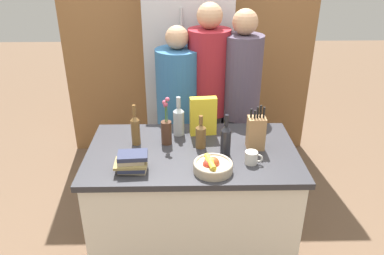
% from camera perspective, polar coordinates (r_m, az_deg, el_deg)
% --- Properties ---
extents(ground_plane, '(14.00, 14.00, 0.00)m').
position_cam_1_polar(ground_plane, '(3.06, 0.04, -18.20)').
color(ground_plane, brown).
extents(kitchen_island, '(1.41, 0.83, 0.89)m').
position_cam_1_polar(kitchen_island, '(2.77, 0.04, -11.53)').
color(kitchen_island, silver).
rests_on(kitchen_island, ground_plane).
extents(back_wall_wood, '(2.61, 0.12, 2.60)m').
position_cam_1_polar(back_wall_wood, '(3.98, -0.48, 13.94)').
color(back_wall_wood, olive).
rests_on(back_wall_wood, ground_plane).
extents(refrigerator, '(0.79, 0.62, 2.02)m').
position_cam_1_polar(refrigerator, '(3.71, -0.57, 8.40)').
color(refrigerator, '#B7B7BC').
rests_on(refrigerator, ground_plane).
extents(fruit_bowl, '(0.24, 0.24, 0.10)m').
position_cam_1_polar(fruit_bowl, '(2.28, 3.16, -5.81)').
color(fruit_bowl, tan).
rests_on(fruit_bowl, kitchen_island).
extents(knife_block, '(0.12, 0.10, 0.31)m').
position_cam_1_polar(knife_block, '(2.53, 9.71, -0.74)').
color(knife_block, '#A87A4C').
rests_on(knife_block, kitchen_island).
extents(flower_vase, '(0.07, 0.07, 0.34)m').
position_cam_1_polar(flower_vase, '(2.56, -3.94, -0.25)').
color(flower_vase, '#4C2D1E').
rests_on(flower_vase, kitchen_island).
extents(cereal_box, '(0.19, 0.08, 0.28)m').
position_cam_1_polar(cereal_box, '(2.67, 1.71, 1.73)').
color(cereal_box, yellow).
rests_on(cereal_box, kitchen_island).
extents(coffee_mug, '(0.11, 0.08, 0.08)m').
position_cam_1_polar(coffee_mug, '(2.39, 9.08, -4.54)').
color(coffee_mug, silver).
rests_on(coffee_mug, kitchen_island).
extents(book_stack, '(0.21, 0.15, 0.12)m').
position_cam_1_polar(book_stack, '(2.31, -9.14, -5.21)').
color(book_stack, '#B7A88E').
rests_on(book_stack, kitchen_island).
extents(bottle_oil, '(0.07, 0.07, 0.29)m').
position_cam_1_polar(bottle_oil, '(2.42, 5.16, -1.84)').
color(bottle_oil, black).
rests_on(bottle_oil, kitchen_island).
extents(bottle_vinegar, '(0.07, 0.07, 0.23)m').
position_cam_1_polar(bottle_vinegar, '(2.52, 1.34, -1.15)').
color(bottle_vinegar, brown).
rests_on(bottle_vinegar, kitchen_island).
extents(bottle_wine, '(0.06, 0.06, 0.29)m').
position_cam_1_polar(bottle_wine, '(2.58, -8.61, -0.23)').
color(bottle_wine, brown).
rests_on(bottle_wine, kitchen_island).
extents(bottle_water, '(0.08, 0.08, 0.29)m').
position_cam_1_polar(bottle_water, '(2.68, -2.04, 1.16)').
color(bottle_water, '#B2BCC1').
rests_on(bottle_water, kitchen_island).
extents(person_at_sink, '(0.36, 0.36, 1.58)m').
position_cam_1_polar(person_at_sink, '(3.18, -2.11, 2.79)').
color(person_at_sink, '#383842').
rests_on(person_at_sink, ground_plane).
extents(person_in_blue, '(0.35, 0.35, 1.75)m').
position_cam_1_polar(person_in_blue, '(3.18, 2.47, 4.84)').
color(person_in_blue, '#383842').
rests_on(person_in_blue, ground_plane).
extents(person_in_red_tee, '(0.32, 0.32, 1.71)m').
position_cam_1_polar(person_in_red_tee, '(3.17, 7.40, 4.20)').
color(person_in_red_tee, '#383842').
rests_on(person_in_red_tee, ground_plane).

